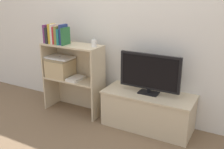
# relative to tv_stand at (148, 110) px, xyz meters

# --- Properties ---
(ground_plane) EXTENTS (16.00, 16.00, 0.00)m
(ground_plane) POSITION_rel_tv_stand_xyz_m (-0.44, -0.21, -0.21)
(ground_plane) COLOR brown
(wall_back) EXTENTS (10.00, 0.05, 2.40)m
(wall_back) POSITION_rel_tv_stand_xyz_m (-0.44, 0.24, 0.99)
(wall_back) COLOR silver
(wall_back) RESTS_ON ground_plane
(tv_stand) EXTENTS (1.03, 0.44, 0.43)m
(tv_stand) POSITION_rel_tv_stand_xyz_m (0.00, 0.00, 0.00)
(tv_stand) COLOR #CCB793
(tv_stand) RESTS_ON ground_plane
(tv) EXTENTS (0.69, 0.14, 0.46)m
(tv) POSITION_rel_tv_stand_xyz_m (-0.00, -0.00, 0.46)
(tv) COLOR black
(tv) RESTS_ON tv_stand
(bookshelf_lower_tier) EXTENTS (0.77, 0.32, 0.45)m
(bookshelf_lower_tier) POSITION_rel_tv_stand_xyz_m (-1.00, 0.01, 0.07)
(bookshelf_lower_tier) COLOR #CCB793
(bookshelf_lower_tier) RESTS_ON ground_plane
(bookshelf_upper_tier) EXTENTS (0.77, 0.32, 0.44)m
(bookshelf_upper_tier) POSITION_rel_tv_stand_xyz_m (-1.00, 0.01, 0.52)
(bookshelf_upper_tier) COLOR #CCB793
(bookshelf_upper_tier) RESTS_ON bookshelf_lower_tier
(book_plum) EXTENTS (0.04, 0.13, 0.23)m
(book_plum) POSITION_rel_tv_stand_xyz_m (-1.34, -0.11, 0.79)
(book_plum) COLOR #6B2D66
(book_plum) RESTS_ON bookshelf_upper_tier
(book_charcoal) EXTENTS (0.04, 0.15, 0.20)m
(book_charcoal) POSITION_rel_tv_stand_xyz_m (-1.30, -0.11, 0.78)
(book_charcoal) COLOR #232328
(book_charcoal) RESTS_ON bookshelf_upper_tier
(book_mustard) EXTENTS (0.04, 0.13, 0.24)m
(book_mustard) POSITION_rel_tv_stand_xyz_m (-1.26, -0.11, 0.80)
(book_mustard) COLOR gold
(book_mustard) RESTS_ON bookshelf_upper_tier
(book_ivory) EXTENTS (0.03, 0.13, 0.24)m
(book_ivory) POSITION_rel_tv_stand_xyz_m (-1.23, -0.11, 0.80)
(book_ivory) COLOR silver
(book_ivory) RESTS_ON bookshelf_upper_tier
(book_crimson) EXTENTS (0.03, 0.13, 0.21)m
(book_crimson) POSITION_rel_tv_stand_xyz_m (-1.20, -0.11, 0.78)
(book_crimson) COLOR #B22328
(book_crimson) RESTS_ON bookshelf_upper_tier
(book_olive) EXTENTS (0.04, 0.13, 0.22)m
(book_olive) POSITION_rel_tv_stand_xyz_m (-1.16, -0.11, 0.79)
(book_olive) COLOR olive
(book_olive) RESTS_ON bookshelf_upper_tier
(book_teal) EXTENTS (0.03, 0.15, 0.19)m
(book_teal) POSITION_rel_tv_stand_xyz_m (-1.12, -0.11, 0.77)
(book_teal) COLOR #1E7075
(book_teal) RESTS_ON bookshelf_upper_tier
(book_navy) EXTENTS (0.04, 0.13, 0.25)m
(book_navy) POSITION_rel_tv_stand_xyz_m (-1.08, -0.11, 0.80)
(book_navy) COLOR navy
(book_navy) RESTS_ON bookshelf_upper_tier
(book_forest) EXTENTS (0.02, 0.16, 0.21)m
(book_forest) POSITION_rel_tv_stand_xyz_m (-1.05, -0.11, 0.78)
(book_forest) COLOR #286638
(book_forest) RESTS_ON bookshelf_upper_tier
(baby_monitor) EXTENTS (0.05, 0.03, 0.12)m
(baby_monitor) POSITION_rel_tv_stand_xyz_m (-0.68, -0.05, 0.72)
(baby_monitor) COLOR white
(baby_monitor) RESTS_ON bookshelf_upper_tier
(storage_basket_left) EXTENTS (0.31, 0.28, 0.25)m
(storage_basket_left) POSITION_rel_tv_stand_xyz_m (-1.20, -0.07, 0.37)
(storage_basket_left) COLOR tan
(storage_basket_left) RESTS_ON bookshelf_lower_tier
(laptop) EXTENTS (0.35, 0.22, 0.02)m
(laptop) POSITION_rel_tv_stand_xyz_m (-1.20, -0.07, 0.49)
(laptop) COLOR white
(laptop) RESTS_ON storage_basket_left
(magazine_stack) EXTENTS (0.15, 0.24, 0.03)m
(magazine_stack) POSITION_rel_tv_stand_xyz_m (-0.95, -0.08, 0.25)
(magazine_stack) COLOR silver
(magazine_stack) RESTS_ON bookshelf_lower_tier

